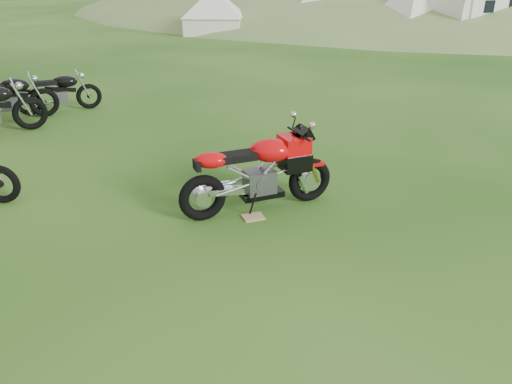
{
  "coord_description": "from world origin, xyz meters",
  "views": [
    {
      "loc": [
        -0.55,
        -5.08,
        3.11
      ],
      "look_at": [
        -0.17,
        0.4,
        0.62
      ],
      "focal_mm": 35.0,
      "sensor_mm": 36.0,
      "label": 1
    }
  ],
  "objects_px": {
    "tent_left": "(214,9)",
    "plywood_board": "(253,217)",
    "tent_right": "(414,9)",
    "vintage_moto_c": "(7,97)",
    "tent_mid": "(321,3)",
    "sport_motorcycle": "(258,167)",
    "vintage_moto_d": "(58,91)",
    "caravan": "(482,14)"
  },
  "relations": [
    {
      "from": "sport_motorcycle",
      "to": "tent_mid",
      "type": "xyz_separation_m",
      "value": [
        4.93,
        21.59,
        0.69
      ]
    },
    {
      "from": "vintage_moto_c",
      "to": "tent_right",
      "type": "relative_size",
      "value": 0.68
    },
    {
      "from": "vintage_moto_c",
      "to": "caravan",
      "type": "bearing_deg",
      "value": 15.6
    },
    {
      "from": "caravan",
      "to": "sport_motorcycle",
      "type": "bearing_deg",
      "value": -148.22
    },
    {
      "from": "caravan",
      "to": "vintage_moto_c",
      "type": "bearing_deg",
      "value": -167.58
    },
    {
      "from": "plywood_board",
      "to": "tent_left",
      "type": "bearing_deg",
      "value": 91.76
    },
    {
      "from": "caravan",
      "to": "tent_right",
      "type": "bearing_deg",
      "value": 140.98
    },
    {
      "from": "tent_mid",
      "to": "caravan",
      "type": "relative_size",
      "value": 0.64
    },
    {
      "from": "vintage_moto_d",
      "to": "tent_right",
      "type": "xyz_separation_m",
      "value": [
        12.89,
        12.59,
        0.8
      ]
    },
    {
      "from": "vintage_moto_c",
      "to": "tent_mid",
      "type": "height_order",
      "value": "tent_mid"
    },
    {
      "from": "vintage_moto_d",
      "to": "tent_right",
      "type": "bearing_deg",
      "value": 22.06
    },
    {
      "from": "plywood_board",
      "to": "tent_mid",
      "type": "xyz_separation_m",
      "value": [
        5.02,
        21.84,
        1.31
      ]
    },
    {
      "from": "tent_left",
      "to": "plywood_board",
      "type": "bearing_deg",
      "value": -80.43
    },
    {
      "from": "plywood_board",
      "to": "vintage_moto_d",
      "type": "bearing_deg",
      "value": 125.94
    },
    {
      "from": "tent_right",
      "to": "caravan",
      "type": "distance_m",
      "value": 3.07
    },
    {
      "from": "plywood_board",
      "to": "tent_mid",
      "type": "relative_size",
      "value": 0.09
    },
    {
      "from": "plywood_board",
      "to": "tent_mid",
      "type": "distance_m",
      "value": 22.45
    },
    {
      "from": "tent_mid",
      "to": "tent_right",
      "type": "distance_m",
      "value": 5.15
    },
    {
      "from": "tent_right",
      "to": "vintage_moto_c",
      "type": "bearing_deg",
      "value": -157.68
    },
    {
      "from": "tent_left",
      "to": "caravan",
      "type": "relative_size",
      "value": 0.57
    },
    {
      "from": "vintage_moto_c",
      "to": "tent_right",
      "type": "height_order",
      "value": "tent_right"
    },
    {
      "from": "tent_left",
      "to": "tent_mid",
      "type": "xyz_separation_m",
      "value": [
        5.64,
        1.45,
        0.14
      ]
    },
    {
      "from": "tent_left",
      "to": "caravan",
      "type": "height_order",
      "value": "tent_left"
    },
    {
      "from": "vintage_moto_d",
      "to": "tent_right",
      "type": "height_order",
      "value": "tent_right"
    },
    {
      "from": "vintage_moto_c",
      "to": "tent_left",
      "type": "xyz_separation_m",
      "value": [
        4.4,
        15.34,
        0.65
      ]
    },
    {
      "from": "vintage_moto_d",
      "to": "tent_left",
      "type": "relative_size",
      "value": 0.67
    },
    {
      "from": "tent_mid",
      "to": "tent_left",
      "type": "bearing_deg",
      "value": -159.15
    },
    {
      "from": "sport_motorcycle",
      "to": "vintage_moto_c",
      "type": "height_order",
      "value": "sport_motorcycle"
    },
    {
      "from": "vintage_moto_c",
      "to": "sport_motorcycle",
      "type": "bearing_deg",
      "value": -64.22
    },
    {
      "from": "plywood_board",
      "to": "tent_mid",
      "type": "height_order",
      "value": "tent_mid"
    },
    {
      "from": "sport_motorcycle",
      "to": "tent_mid",
      "type": "bearing_deg",
      "value": 58.7
    },
    {
      "from": "vintage_moto_c",
      "to": "tent_mid",
      "type": "bearing_deg",
      "value": 38.05
    },
    {
      "from": "vintage_moto_c",
      "to": "plywood_board",
      "type": "bearing_deg",
      "value": -66.17
    },
    {
      "from": "plywood_board",
      "to": "caravan",
      "type": "bearing_deg",
      "value": 56.22
    },
    {
      "from": "sport_motorcycle",
      "to": "vintage_moto_c",
      "type": "xyz_separation_m",
      "value": [
        -5.11,
        4.79,
        -0.11
      ]
    },
    {
      "from": "tent_mid",
      "to": "caravan",
      "type": "height_order",
      "value": "tent_mid"
    },
    {
      "from": "vintage_moto_d",
      "to": "tent_mid",
      "type": "height_order",
      "value": "tent_mid"
    },
    {
      "from": "vintage_moto_c",
      "to": "vintage_moto_d",
      "type": "bearing_deg",
      "value": 15.17
    },
    {
      "from": "tent_left",
      "to": "caravan",
      "type": "xyz_separation_m",
      "value": [
        12.34,
        -2.88,
        -0.06
      ]
    },
    {
      "from": "sport_motorcycle",
      "to": "vintage_moto_d",
      "type": "distance_m",
      "value": 6.89
    },
    {
      "from": "vintage_moto_d",
      "to": "tent_right",
      "type": "distance_m",
      "value": 18.03
    },
    {
      "from": "plywood_board",
      "to": "vintage_moto_c",
      "type": "relative_size",
      "value": 0.14
    }
  ]
}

